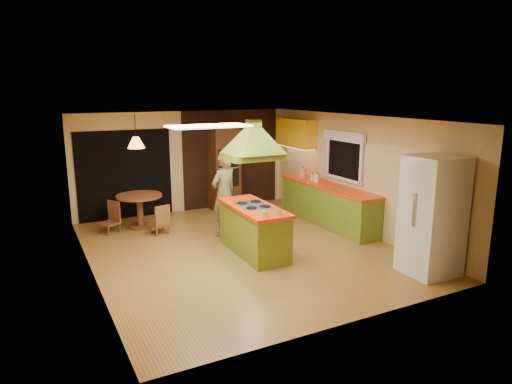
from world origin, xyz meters
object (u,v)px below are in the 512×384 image
man (224,194)px  refrigerator (432,216)px  canister_large (303,173)px  wall_oven (224,168)px  dining_table (140,205)px  kitchen_island (254,229)px

man → refrigerator: size_ratio=0.89×
man → canister_large: (2.35, 0.62, 0.15)m
refrigerator → wall_oven: bearing=105.9°
refrigerator → dining_table: 6.08m
refrigerator → dining_table: (-3.69, 4.80, -0.47)m
canister_large → man: bearing=-165.1°
kitchen_island → refrigerator: bearing=-43.3°
kitchen_island → canister_large: (2.30, 1.89, 0.57)m
kitchen_island → canister_large: bearing=40.9°
dining_table → canister_large: (3.80, -0.74, 0.52)m
refrigerator → canister_large: refrigerator is taller
wall_oven → canister_large: 2.02m
man → refrigerator: refrigerator is taller
refrigerator → dining_table: bearing=129.3°
dining_table → canister_large: canister_large is taller
kitchen_island → man: 1.33m
kitchen_island → refrigerator: 3.13m
kitchen_island → canister_large: 3.03m
wall_oven → kitchen_island: bearing=-106.7°
kitchen_island → refrigerator: size_ratio=0.93×
man → wall_oven: bearing=-134.5°
dining_table → canister_large: size_ratio=4.20×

